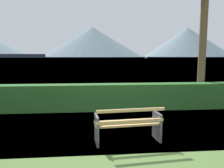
% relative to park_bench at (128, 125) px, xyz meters
% --- Properties ---
extents(ground_plane, '(1400.00, 1400.00, 0.00)m').
position_rel_park_bench_xyz_m(ground_plane, '(-0.01, 0.06, -0.42)').
color(ground_plane, '#4C6B33').
extents(water_surface, '(620.00, 620.00, 0.00)m').
position_rel_park_bench_xyz_m(water_surface, '(-0.01, 309.37, -0.42)').
color(water_surface, '#7A99A8').
rests_on(water_surface, ground_plane).
extents(park_bench, '(1.59, 0.71, 0.87)m').
position_rel_park_bench_xyz_m(park_bench, '(0.00, 0.00, 0.00)').
color(park_bench, tan).
rests_on(park_bench, ground_plane).
extents(hedge_row, '(12.14, 0.62, 0.98)m').
position_rel_park_bench_xyz_m(hedge_row, '(-0.01, 3.19, 0.07)').
color(hedge_row, '#285B23').
rests_on(hedge_row, ground_plane).
extents(cargo_ship_large, '(84.47, 29.82, 15.30)m').
position_rel_park_bench_xyz_m(cargo_ship_large, '(-114.07, 301.31, 3.86)').
color(cargo_ship_large, '#2D384C').
rests_on(cargo_ship_large, water_surface).
extents(sailboat_mid, '(1.74, 5.10, 1.40)m').
position_rel_park_bench_xyz_m(sailboat_mid, '(47.81, 190.56, 0.10)').
color(sailboat_mid, '#335693').
rests_on(sailboat_mid, water_surface).
extents(distant_hills, '(863.62, 316.47, 84.40)m').
position_rel_park_bench_xyz_m(distant_hills, '(-74.90, 582.18, 40.10)').
color(distant_hills, slate).
rests_on(distant_hills, ground_plane).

